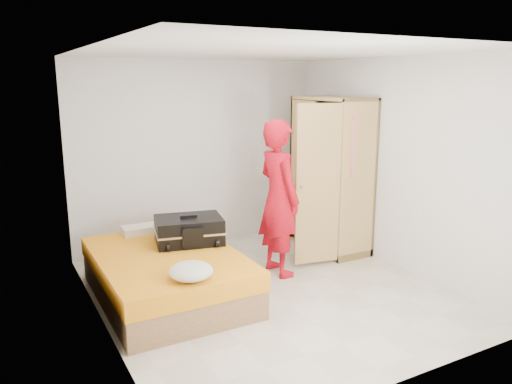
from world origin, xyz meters
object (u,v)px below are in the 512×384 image
wardrobe (329,179)px  suitcase (189,230)px  bed (167,275)px  round_cushion (191,271)px  person (279,198)px

wardrobe → suitcase: bearing=-173.6°
bed → suitcase: size_ratio=2.35×
bed → suitcase: bearing=33.1°
wardrobe → bed: bearing=-169.4°
wardrobe → suitcase: 2.19m
suitcase → round_cushion: suitcase is taller
bed → person: 1.59m
round_cushion → bed: bearing=88.1°
bed → person: person is taller
wardrobe → suitcase: size_ratio=2.44×
suitcase → round_cushion: 1.09m
wardrobe → person: (-1.07, -0.43, -0.06)m
bed → wardrobe: wardrobe is taller
round_cushion → wardrobe: bearing=26.6°
person → bed: bearing=89.9°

